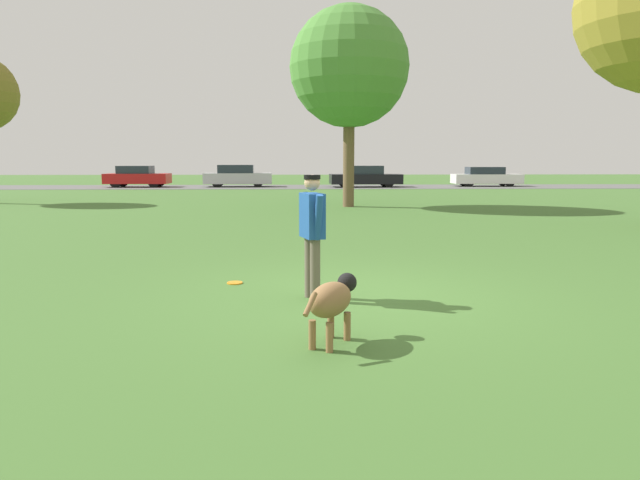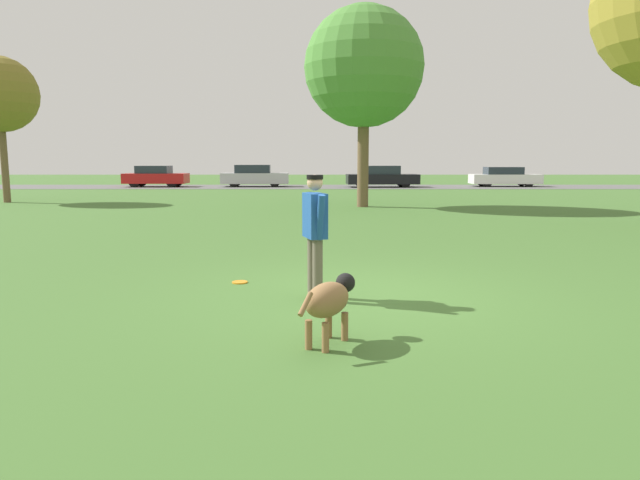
# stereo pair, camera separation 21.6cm
# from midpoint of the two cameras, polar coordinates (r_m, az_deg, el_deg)

# --- Properties ---
(ground_plane) EXTENTS (120.00, 120.00, 0.00)m
(ground_plane) POSITION_cam_midpoint_polar(r_m,az_deg,el_deg) (7.55, 4.63, -5.68)
(ground_plane) COLOR #426B2D
(far_road_strip) EXTENTS (120.00, 6.00, 0.01)m
(far_road_strip) POSITION_cam_midpoint_polar(r_m,az_deg,el_deg) (37.39, 0.92, 5.34)
(far_road_strip) COLOR #5B5B59
(far_road_strip) RESTS_ON ground_plane
(person) EXTENTS (0.33, 0.68, 1.60)m
(person) POSITION_cam_midpoint_polar(r_m,az_deg,el_deg) (7.24, 0.32, 1.35)
(person) COLOR #665B4C
(person) RESTS_ON ground_plane
(dog) EXTENTS (0.63, 0.96, 0.64)m
(dog) POSITION_cam_midpoint_polar(r_m,az_deg,el_deg) (5.56, 2.04, -6.03)
(dog) COLOR olive
(dog) RESTS_ON ground_plane
(frisbee) EXTENTS (0.23, 0.23, 0.02)m
(frisbee) POSITION_cam_midpoint_polar(r_m,az_deg,el_deg) (8.42, -7.31, -4.21)
(frisbee) COLOR orange
(frisbee) RESTS_ON ground_plane
(tree_mid_center) EXTENTS (4.42, 4.42, 7.38)m
(tree_mid_center) POSITION_cam_midpoint_polar(r_m,az_deg,el_deg) (21.99, 4.69, 16.82)
(tree_mid_center) COLOR brown
(tree_mid_center) RESTS_ON ground_plane
(parked_car_red) EXTENTS (4.02, 1.76, 1.37)m
(parked_car_red) POSITION_cam_midpoint_polar(r_m,az_deg,el_deg) (38.84, -15.99, 6.13)
(parked_car_red) COLOR red
(parked_car_red) RESTS_ON ground_plane
(parked_car_silver) EXTENTS (4.43, 1.90, 1.43)m
(parked_car_silver) POSITION_cam_midpoint_polar(r_m,az_deg,el_deg) (37.81, -6.41, 6.37)
(parked_car_silver) COLOR #B7B7BC
(parked_car_silver) RESTS_ON ground_plane
(parked_car_black) EXTENTS (4.66, 1.99, 1.38)m
(parked_car_black) POSITION_cam_midpoint_polar(r_m,az_deg,el_deg) (37.18, 6.34, 6.31)
(parked_car_black) COLOR black
(parked_car_black) RESTS_ON ground_plane
(parked_car_white) EXTENTS (4.49, 1.78, 1.29)m
(parked_car_white) POSITION_cam_midpoint_polar(r_m,az_deg,el_deg) (39.71, 18.10, 6.01)
(parked_car_white) COLOR white
(parked_car_white) RESTS_ON ground_plane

